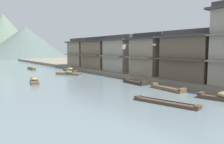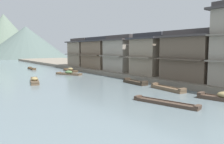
# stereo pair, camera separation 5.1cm
# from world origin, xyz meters

# --- Properties ---
(riverbank_right) EXTENTS (18.00, 110.00, 0.67)m
(riverbank_right) POSITION_xyz_m (16.37, 30.00, 0.33)
(riverbank_right) COLOR slate
(riverbank_right) RESTS_ON ground
(boat_moored_second) EXTENTS (3.19, 4.87, 0.74)m
(boat_moored_second) POSITION_xyz_m (3.02, 31.51, 0.26)
(boat_moored_second) COLOR brown
(boat_moored_second) RESTS_ON ground
(boat_moored_third) EXTENTS (2.17, 5.64, 0.36)m
(boat_moored_third) POSITION_xyz_m (0.50, 8.05, 0.12)
(boat_moored_third) COLOR #423328
(boat_moored_third) RESTS_ON ground
(boat_moored_far) EXTENTS (2.17, 4.90, 0.76)m
(boat_moored_far) POSITION_xyz_m (-4.55, 25.83, 0.26)
(boat_moored_far) COLOR brown
(boat_moored_far) RESTS_ON ground
(boat_midriver_drifting) EXTENTS (1.29, 3.95, 0.57)m
(boat_midriver_drifting) POSITION_xyz_m (5.68, 17.39, 0.19)
(boat_midriver_drifting) COLOR #33281E
(boat_midriver_drifting) RESTS_ON ground
(boat_midriver_upstream) EXTENTS (0.95, 4.18, 0.44)m
(boat_midriver_upstream) POSITION_xyz_m (0.87, 45.65, 0.15)
(boat_midriver_upstream) COLOR brown
(boat_midriver_upstream) RESTS_ON ground
(boat_upstream_distant) EXTENTS (1.43, 4.50, 0.54)m
(boat_upstream_distant) POSITION_xyz_m (5.53, 11.97, 0.18)
(boat_upstream_distant) COLOR brown
(boat_upstream_distant) RESTS_ON ground
(boat_crossing_west) EXTENTS (1.45, 5.47, 0.74)m
(boat_crossing_west) POSITION_xyz_m (5.79, 36.69, 0.25)
(boat_crossing_west) COLOR brown
(boat_crossing_west) RESTS_ON ground
(house_waterfront_second) EXTENTS (6.42, 7.22, 6.14)m
(house_waterfront_second) POSITION_xyz_m (11.07, 12.71, 3.66)
(house_waterfront_second) COLOR brown
(house_waterfront_second) RESTS_ON riverbank_right
(house_waterfront_tall) EXTENTS (6.81, 5.74, 6.14)m
(house_waterfront_tall) POSITION_xyz_m (11.26, 19.50, 3.68)
(house_waterfront_tall) COLOR gray
(house_waterfront_tall) RESTS_ON riverbank_right
(house_waterfront_narrow) EXTENTS (6.05, 6.55, 6.14)m
(house_waterfront_narrow) POSITION_xyz_m (10.88, 26.27, 3.67)
(house_waterfront_narrow) COLOR gray
(house_waterfront_narrow) RESTS_ON riverbank_right
(house_waterfront_far) EXTENTS (7.13, 8.22, 6.14)m
(house_waterfront_far) POSITION_xyz_m (11.42, 33.51, 3.66)
(house_waterfront_far) COLOR #75604C
(house_waterfront_far) RESTS_ON riverbank_right
(house_waterfront_end) EXTENTS (6.16, 6.72, 6.14)m
(house_waterfront_end) POSITION_xyz_m (10.94, 40.79, 3.67)
(house_waterfront_end) COLOR gray
(house_waterfront_end) RESTS_ON riverbank_right
(hill_far_centre) EXTENTS (40.50, 40.50, 24.07)m
(hill_far_centre) POSITION_xyz_m (12.27, 135.84, 12.03)
(hill_far_centre) COLOR #5B6B5B
(hill_far_centre) RESTS_ON ground
(hill_far_east) EXTENTS (39.76, 39.76, 15.27)m
(hill_far_east) POSITION_xyz_m (16.74, 108.25, 7.63)
(hill_far_east) COLOR #4C5B56
(hill_far_east) RESTS_ON ground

